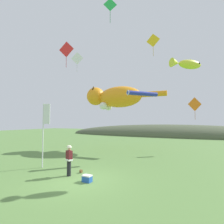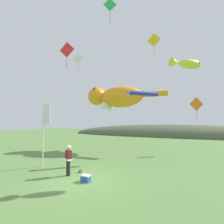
% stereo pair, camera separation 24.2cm
% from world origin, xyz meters
% --- Properties ---
extents(ground_plane, '(120.00, 120.00, 0.00)m').
position_xyz_m(ground_plane, '(0.00, 0.00, 0.00)').
color(ground_plane, '#5B8442').
extents(distant_hill_ridge, '(51.79, 11.42, 5.22)m').
position_xyz_m(distant_hill_ridge, '(0.00, 33.50, 0.00)').
color(distant_hill_ridge, '#4C563D').
rests_on(distant_hill_ridge, ground).
extents(festival_attendant, '(0.49, 0.40, 1.77)m').
position_xyz_m(festival_attendant, '(-1.09, 0.40, 0.95)').
color(festival_attendant, black).
rests_on(festival_attendant, ground).
extents(kite_spool, '(0.12, 0.21, 0.21)m').
position_xyz_m(kite_spool, '(-0.80, 1.22, 0.11)').
color(kite_spool, olive).
rests_on(kite_spool, ground).
extents(picnic_cooler, '(0.50, 0.34, 0.36)m').
position_xyz_m(picnic_cooler, '(0.46, 0.01, 0.18)').
color(picnic_cooler, blue).
rests_on(picnic_cooler, ground).
extents(festival_banner_pole, '(0.66, 0.08, 4.48)m').
position_xyz_m(festival_banner_pole, '(-3.85, 1.09, 2.94)').
color(festival_banner_pole, silver).
rests_on(festival_banner_pole, ground).
extents(kite_giant_cat, '(9.49, 3.02, 2.88)m').
position_xyz_m(kite_giant_cat, '(-2.85, 10.57, 6.07)').
color(kite_giant_cat, orange).
extents(kite_fish_windsock, '(2.07, 1.96, 0.69)m').
position_xyz_m(kite_fish_windsock, '(5.28, 4.32, 6.97)').
color(kite_fish_windsock, yellow).
extents(kite_tube_streamer, '(2.23, 2.42, 0.44)m').
position_xyz_m(kite_tube_streamer, '(1.65, 6.55, 5.60)').
color(kite_tube_streamer, '#2633A5').
extents(kite_diamond_green, '(0.89, 0.50, 1.91)m').
position_xyz_m(kite_diamond_green, '(0.21, 3.27, 11.86)').
color(kite_diamond_green, green).
extents(kite_diamond_orange, '(1.32, 0.72, 2.39)m').
position_xyz_m(kite_diamond_orange, '(5.64, 12.61, 5.06)').
color(kite_diamond_orange, orange).
extents(kite_diamond_gold, '(1.31, 0.10, 2.21)m').
position_xyz_m(kite_diamond_gold, '(2.22, 8.43, 10.95)').
color(kite_diamond_gold, yellow).
extents(kite_diamond_red, '(1.35, 0.30, 2.28)m').
position_xyz_m(kite_diamond_red, '(-4.11, 3.53, 9.37)').
color(kite_diamond_red, red).
extents(kite_diamond_white, '(1.44, 0.44, 2.39)m').
position_xyz_m(kite_diamond_white, '(-6.66, 8.36, 10.62)').
color(kite_diamond_white, white).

